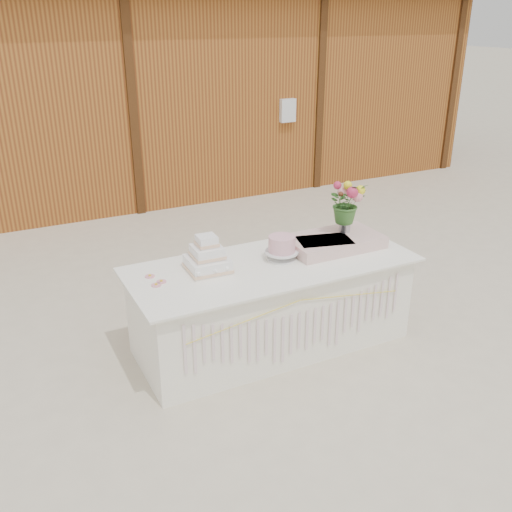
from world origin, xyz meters
The scene contains 9 objects.
ground centered at (0.00, 0.00, 0.00)m, with size 80.00×80.00×0.00m, color beige.
barn centered at (-0.01, 5.99, 1.68)m, with size 12.60×4.60×3.30m.
cake_table centered at (0.00, 0.00, 0.39)m, with size 2.40×1.00×0.77m.
wedding_cake centered at (-0.53, 0.11, 0.87)m, with size 0.34×0.34×0.30m.
pink_cake_stand centered at (0.11, 0.04, 0.88)m, with size 0.28×0.28×0.21m.
satin_runner centered at (0.64, 0.07, 0.82)m, with size 0.83×0.48×0.11m, color beige.
flower_vase centered at (0.79, 0.11, 0.94)m, with size 0.10×0.10×0.13m, color #A6A6AB.
bouquet centered at (0.79, 0.11, 1.19)m, with size 0.33×0.29×0.37m, color #386B2A.
loose_flowers centered at (-1.00, 0.12, 0.78)m, with size 0.15×0.37×0.02m, color pink, non-canonical shape.
Camera 1 is at (-2.07, -3.78, 2.67)m, focal length 40.00 mm.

